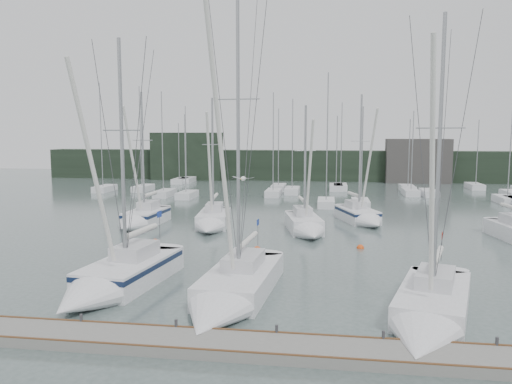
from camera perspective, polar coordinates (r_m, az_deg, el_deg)
ground at (r=24.06m, az=-1.47°, el=-12.70°), size 160.00×160.00×0.00m
dock at (r=19.43m, az=-4.08°, el=-17.00°), size 24.00×2.00×0.40m
far_treeline at (r=84.62m, az=5.64°, el=3.05°), size 90.00×4.00×5.00m
far_building_left at (r=85.83m, az=-7.90°, el=4.08°), size 12.00×3.00×8.00m
far_building_right at (r=83.68m, az=18.01°, el=3.39°), size 10.00×3.00×7.00m
mast_forest at (r=65.79m, az=8.89°, el=0.16°), size 57.69×27.87×14.66m
sailboat_near_left at (r=26.42m, az=-16.11°, el=-9.76°), size 4.26×10.10×13.80m
sailboat_near_center at (r=23.68m, az=-3.12°, el=-11.66°), size 3.86×11.07×16.37m
sailboat_near_right at (r=22.34m, az=19.14°, el=-13.21°), size 5.43×9.98×13.95m
sailboat_mid_a at (r=43.96m, az=-13.10°, el=-3.05°), size 2.99×7.48×12.28m
sailboat_mid_b at (r=41.97m, az=-5.08°, el=-3.45°), size 3.35×8.19×11.70m
sailboat_mid_c at (r=39.80m, az=5.79°, el=-4.01°), size 3.97×7.80×10.93m
sailboat_mid_d at (r=45.18m, az=12.11°, el=-2.82°), size 4.71×7.73×12.17m
buoy_a at (r=34.50m, az=0.13°, el=-6.65°), size 0.53×0.53×0.53m
buoy_b at (r=35.78m, az=11.84°, el=-6.30°), size 0.52×0.52×0.52m
buoy_c at (r=37.47m, az=-11.46°, el=-5.70°), size 0.58×0.58×0.58m
seagull at (r=21.54m, az=-1.48°, el=1.55°), size 0.99×0.49×0.20m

